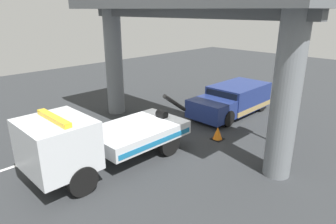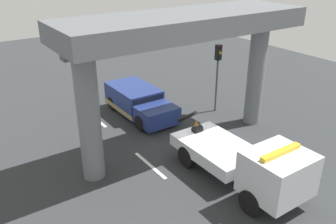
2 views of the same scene
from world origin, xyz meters
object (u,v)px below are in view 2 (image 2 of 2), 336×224
traffic_cone_orange (196,125)px  towed_van_green (138,102)px  tow_truck_white (249,163)px  traffic_light_near (218,63)px

traffic_cone_orange → towed_van_green: bearing=-156.2°
towed_van_green → traffic_cone_orange: bearing=23.8°
tow_truck_white → traffic_cone_orange: bearing=163.6°
tow_truck_white → traffic_cone_orange: tow_truck_white is taller
tow_truck_white → traffic_light_near: size_ratio=1.77×
tow_truck_white → towed_van_green: bearing=-180.0°
traffic_light_near → traffic_cone_orange: size_ratio=6.87×
tow_truck_white → traffic_light_near: 8.06m
tow_truck_white → towed_van_green: size_ratio=1.40×
towed_van_green → traffic_light_near: traffic_light_near is taller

